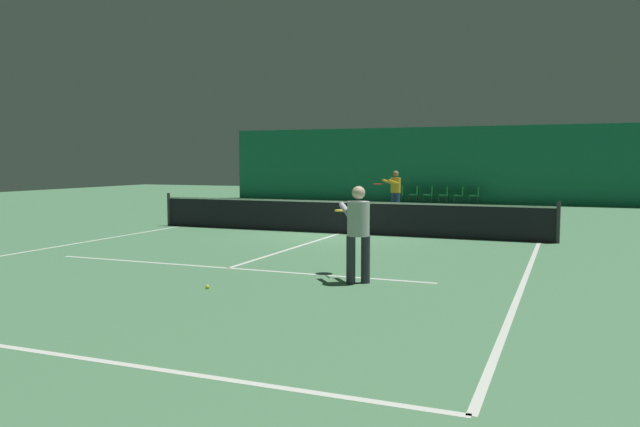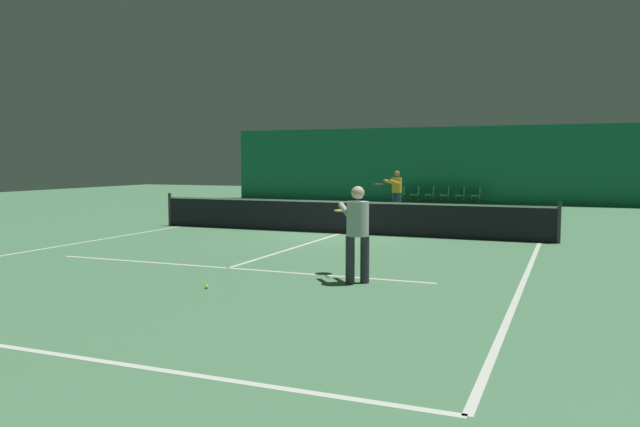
% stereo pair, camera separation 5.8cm
% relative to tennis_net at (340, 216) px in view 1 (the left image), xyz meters
% --- Properties ---
extents(ground_plane, '(60.00, 60.00, 0.00)m').
position_rel_tennis_net_xyz_m(ground_plane, '(0.00, 0.00, -0.51)').
color(ground_plane, '#4C7F56').
extents(backdrop_curtain, '(23.00, 0.12, 3.84)m').
position_rel_tennis_net_xyz_m(backdrop_curtain, '(0.00, 14.69, 1.41)').
color(backdrop_curtain, '#196B4C').
rests_on(backdrop_curtain, ground).
extents(court_line_baseline_far, '(11.00, 0.10, 0.00)m').
position_rel_tennis_net_xyz_m(court_line_baseline_far, '(0.00, 11.90, -0.51)').
color(court_line_baseline_far, silver).
rests_on(court_line_baseline_far, ground).
extents(court_line_service_far, '(8.25, 0.10, 0.00)m').
position_rel_tennis_net_xyz_m(court_line_service_far, '(0.00, 6.40, -0.51)').
color(court_line_service_far, silver).
rests_on(court_line_service_far, ground).
extents(court_line_service_near, '(8.25, 0.10, 0.00)m').
position_rel_tennis_net_xyz_m(court_line_service_near, '(0.00, -6.40, -0.51)').
color(court_line_service_near, silver).
rests_on(court_line_service_near, ground).
extents(court_line_sideline_left, '(0.10, 23.80, 0.00)m').
position_rel_tennis_net_xyz_m(court_line_sideline_left, '(-5.50, 0.00, -0.51)').
color(court_line_sideline_left, silver).
rests_on(court_line_sideline_left, ground).
extents(court_line_sideline_right, '(0.10, 23.80, 0.00)m').
position_rel_tennis_net_xyz_m(court_line_sideline_right, '(5.50, 0.00, -0.51)').
color(court_line_sideline_right, silver).
rests_on(court_line_sideline_right, ground).
extents(court_line_centre, '(0.10, 12.80, 0.00)m').
position_rel_tennis_net_xyz_m(court_line_centre, '(0.00, 0.00, -0.51)').
color(court_line_centre, silver).
rests_on(court_line_centre, ground).
extents(tennis_net, '(12.00, 0.10, 1.07)m').
position_rel_tennis_net_xyz_m(tennis_net, '(0.00, 0.00, 0.00)').
color(tennis_net, black).
rests_on(tennis_net, ground).
extents(player_near, '(1.07, 1.32, 1.68)m').
position_rel_tennis_net_xyz_m(player_near, '(2.83, -6.86, 0.47)').
color(player_near, '#2D2D38').
rests_on(player_near, ground).
extents(player_far, '(1.01, 1.37, 1.73)m').
position_rel_tennis_net_xyz_m(player_far, '(-0.30, 7.24, 0.50)').
color(player_far, navy).
rests_on(player_far, ground).
extents(courtside_chair_0, '(0.44, 0.44, 0.84)m').
position_rel_tennis_net_xyz_m(courtside_chair_0, '(-1.84, 14.14, -0.03)').
color(courtside_chair_0, '#2D2D2D').
rests_on(courtside_chair_0, ground).
extents(courtside_chair_1, '(0.44, 0.44, 0.84)m').
position_rel_tennis_net_xyz_m(courtside_chair_1, '(-1.09, 14.14, -0.03)').
color(courtside_chair_1, '#2D2D2D').
rests_on(courtside_chair_1, ground).
extents(courtside_chair_2, '(0.44, 0.44, 0.84)m').
position_rel_tennis_net_xyz_m(courtside_chair_2, '(-0.33, 14.14, -0.03)').
color(courtside_chair_2, '#2D2D2D').
rests_on(courtside_chair_2, ground).
extents(courtside_chair_3, '(0.44, 0.44, 0.84)m').
position_rel_tennis_net_xyz_m(courtside_chair_3, '(0.43, 14.14, -0.03)').
color(courtside_chair_3, '#2D2D2D').
rests_on(courtside_chair_3, ground).
extents(courtside_chair_4, '(0.44, 0.44, 0.84)m').
position_rel_tennis_net_xyz_m(courtside_chair_4, '(1.18, 14.14, -0.03)').
color(courtside_chair_4, '#2D2D2D').
rests_on(courtside_chair_4, ground).
extents(courtside_chair_5, '(0.44, 0.44, 0.84)m').
position_rel_tennis_net_xyz_m(courtside_chair_5, '(1.94, 14.14, -0.03)').
color(courtside_chair_5, '#2D2D2D').
rests_on(courtside_chair_5, ground).
extents(tennis_ball, '(0.07, 0.07, 0.07)m').
position_rel_tennis_net_xyz_m(tennis_ball, '(0.69, -8.27, -0.48)').
color(tennis_ball, '#D1DB33').
rests_on(tennis_ball, ground).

